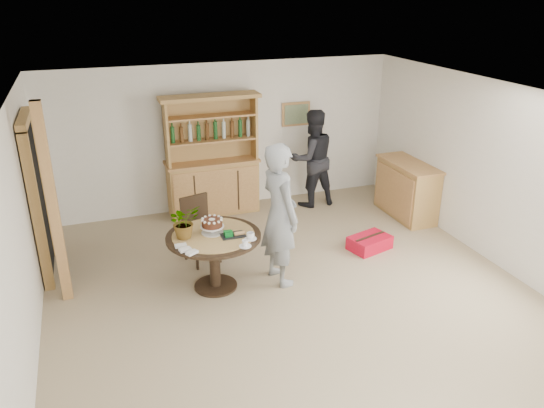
{
  "coord_description": "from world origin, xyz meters",
  "views": [
    {
      "loc": [
        -2.2,
        -5.08,
        3.67
      ],
      "look_at": [
        -0.08,
        0.85,
        1.05
      ],
      "focal_mm": 35.0,
      "sensor_mm": 36.0,
      "label": 1
    }
  ],
  "objects": [
    {
      "name": "teen_boy",
      "position": [
        -0.03,
        0.72,
        0.95
      ],
      "size": [
        0.56,
        0.75,
        1.9
      ],
      "primitive_type": "imported",
      "rotation": [
        0.0,
        0.0,
        1.73
      ],
      "color": "gray",
      "rests_on": "ground"
    },
    {
      "name": "napkins",
      "position": [
        -1.29,
        0.5,
        0.77
      ],
      "size": [
        0.24,
        0.33,
        0.03
      ],
      "color": "white",
      "rests_on": "dining_table"
    },
    {
      "name": "coffee_cup_a",
      "position": [
        -0.48,
        0.54,
        0.8
      ],
      "size": [
        0.15,
        0.15,
        0.09
      ],
      "color": "white",
      "rests_on": "dining_table"
    },
    {
      "name": "room_shell",
      "position": [
        0.0,
        0.01,
        1.74
      ],
      "size": [
        6.04,
        7.04,
        2.52
      ],
      "color": "white",
      "rests_on": "ground"
    },
    {
      "name": "hutch",
      "position": [
        -0.3,
        3.24,
        0.69
      ],
      "size": [
        1.62,
        0.54,
        2.04
      ],
      "color": "tan",
      "rests_on": "ground"
    },
    {
      "name": "pine_post",
      "position": [
        -2.7,
        1.2,
        1.25
      ],
      "size": [
        0.12,
        0.12,
        2.5
      ],
      "primitive_type": "cube",
      "color": "tan",
      "rests_on": "ground"
    },
    {
      "name": "ground",
      "position": [
        0.0,
        0.0,
        0.0
      ],
      "size": [
        7.0,
        7.0,
        0.0
      ],
      "primitive_type": "plane",
      "color": "tan",
      "rests_on": "ground"
    },
    {
      "name": "coffee_cup_b",
      "position": [
        -0.6,
        0.37,
        0.79
      ],
      "size": [
        0.15,
        0.15,
        0.08
      ],
      "color": "white",
      "rests_on": "dining_table"
    },
    {
      "name": "dining_table",
      "position": [
        -0.88,
        0.82,
        0.6
      ],
      "size": [
        1.2,
        1.2,
        0.76
      ],
      "color": "black",
      "rests_on": "ground"
    },
    {
      "name": "red_suitcase",
      "position": [
        1.55,
        1.09,
        0.1
      ],
      "size": [
        0.69,
        0.55,
        0.21
      ],
      "rotation": [
        0.0,
        0.0,
        0.28
      ],
      "color": "red",
      "rests_on": "ground"
    },
    {
      "name": "adult_person",
      "position": [
        1.43,
        3.0,
        0.86
      ],
      "size": [
        0.87,
        0.7,
        1.72
      ],
      "primitive_type": "imported",
      "rotation": [
        0.0,
        0.0,
        3.2
      ],
      "color": "black",
      "rests_on": "ground"
    },
    {
      "name": "dining_chair",
      "position": [
        -0.9,
        1.64,
        0.54
      ],
      "size": [
        0.52,
        0.52,
        0.95
      ],
      "rotation": [
        0.0,
        0.0,
        0.27
      ],
      "color": "black",
      "rests_on": "ground"
    },
    {
      "name": "birthday_cake",
      "position": [
        -0.88,
        0.87,
        0.88
      ],
      "size": [
        0.3,
        0.3,
        0.2
      ],
      "color": "white",
      "rests_on": "dining_table"
    },
    {
      "name": "sideboard",
      "position": [
        2.74,
        2.0,
        0.47
      ],
      "size": [
        0.54,
        1.26,
        0.94
      ],
      "color": "tan",
      "rests_on": "ground"
    },
    {
      "name": "doorway",
      "position": [
        -2.93,
        2.0,
        1.11
      ],
      "size": [
        0.13,
        1.1,
        2.18
      ],
      "color": "black",
      "rests_on": "ground"
    },
    {
      "name": "gift_tray",
      "position": [
        -0.66,
        0.69,
        0.79
      ],
      "size": [
        0.3,
        0.2,
        0.08
      ],
      "color": "black",
      "rests_on": "dining_table"
    },
    {
      "name": "flower_vase",
      "position": [
        -1.23,
        0.87,
        0.97
      ],
      "size": [
        0.47,
        0.44,
        0.42
      ],
      "primitive_type": "imported",
      "rotation": [
        0.0,
        0.0,
        0.35
      ],
      "color": "#3F7233",
      "rests_on": "dining_table"
    }
  ]
}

